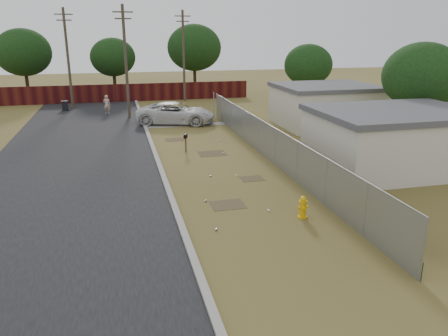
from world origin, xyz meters
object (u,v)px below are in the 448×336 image
object	(u,v)px
fire_hydrant	(303,207)
trash_bin	(65,106)
mailbox	(186,138)
pickup_truck	(176,113)
pedestrian	(107,105)

from	to	relation	value
fire_hydrant	trash_bin	xyz separation A→B (m)	(-11.24, 27.61, 0.03)
mailbox	trash_bin	distance (m)	18.91
fire_hydrant	mailbox	bearing A→B (deg)	104.88
fire_hydrant	pickup_truck	distance (m)	19.42
fire_hydrant	trash_bin	distance (m)	29.81
trash_bin	fire_hydrant	bearing A→B (deg)	-67.84
fire_hydrant	trash_bin	world-z (taller)	fire_hydrant
mailbox	fire_hydrant	bearing A→B (deg)	-75.12
pickup_truck	trash_bin	size ratio (longest dim) A/B	6.67
mailbox	pickup_truck	size ratio (longest dim) A/B	0.19
trash_bin	mailbox	bearing A→B (deg)	-63.60
pedestrian	mailbox	bearing A→B (deg)	123.29
trash_bin	pickup_truck	bearing A→B (deg)	-42.66
mailbox	pickup_truck	bearing A→B (deg)	85.85
pedestrian	trash_bin	bearing A→B (deg)	-21.21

